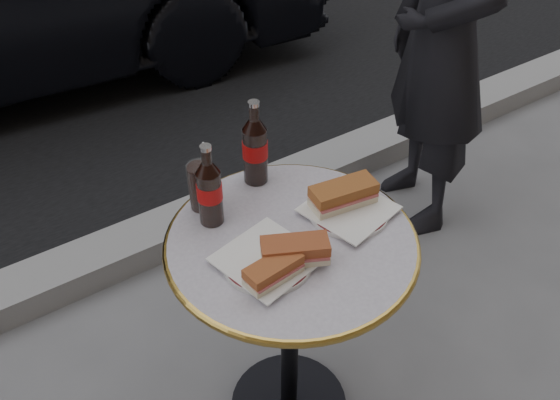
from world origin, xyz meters
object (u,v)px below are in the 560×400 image
pedestrian (444,38)px  cola_glass (201,186)px  plate_left (267,261)px  cola_bottle_right (255,142)px  plate_right (349,211)px  cola_bottle_left (209,185)px  bistro_table (290,334)px

pedestrian → cola_glass: bearing=-58.2°
plate_left → pedestrian: size_ratio=0.13×
plate_left → cola_bottle_right: size_ratio=0.87×
plate_right → cola_bottle_left: (-0.30, 0.17, 0.11)m
bistro_table → cola_bottle_left: bearing=127.4°
bistro_table → cola_glass: (-0.12, 0.23, 0.43)m
plate_left → cola_glass: (-0.03, 0.26, 0.06)m
bistro_table → plate_left: 0.38m
plate_left → bistro_table: bearing=20.8°
plate_right → cola_bottle_right: 0.30m
cola_glass → pedestrian: (1.13, 0.28, -0.01)m
plate_left → plate_right: 0.27m
cola_glass → pedestrian: pedestrian is taller
plate_right → cola_glass: (-0.30, 0.23, 0.06)m
bistro_table → pedestrian: bearing=26.6°
plate_right → pedestrian: size_ratio=0.13×
plate_right → pedestrian: pedestrian is taller
plate_right → cola_bottle_right: (-0.12, 0.25, 0.12)m
cola_glass → plate_left: bearing=-83.8°
bistro_table → plate_right: 0.41m
cola_bottle_right → pedestrian: pedestrian is taller
cola_bottle_left → cola_bottle_right: size_ratio=0.93×
bistro_table → plate_right: plate_right is taller
plate_left → cola_bottle_left: size_ratio=0.94×
cola_bottle_right → cola_glass: bearing=-173.7°
cola_bottle_left → cola_bottle_right: cola_bottle_right is taller
bistro_table → cola_glass: size_ratio=5.59×
plate_left → plate_right: (0.27, 0.03, -0.00)m
plate_right → pedestrian: 0.98m
plate_left → cola_bottle_right: 0.34m
plate_right → cola_glass: bearing=142.4°
plate_left → cola_glass: 0.27m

